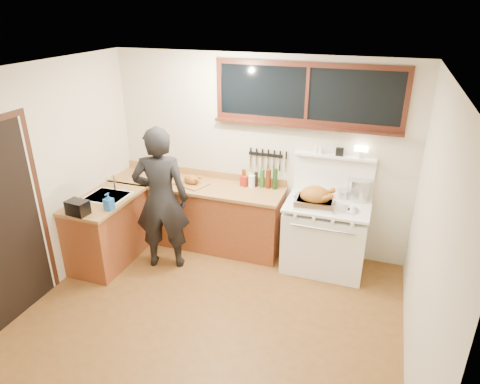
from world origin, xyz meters
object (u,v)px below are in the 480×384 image
at_px(cutting_board, 192,181).
at_px(roast_turkey, 315,198).
at_px(man, 161,199).
at_px(vintage_stove, 325,234).

bearing_deg(cutting_board, roast_turkey, -4.22).
bearing_deg(man, roast_turkey, 15.13).
xyz_separation_m(man, cutting_board, (0.13, 0.62, 0.02)).
bearing_deg(cutting_board, vintage_stove, 0.16).
distance_m(vintage_stove, roast_turkey, 0.57).
relative_size(vintage_stove, cutting_board, 3.26).
relative_size(man, cutting_board, 3.85).
relative_size(cutting_board, roast_turkey, 0.96).
relative_size(vintage_stove, roast_turkey, 3.13).
bearing_deg(man, cutting_board, 78.19).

